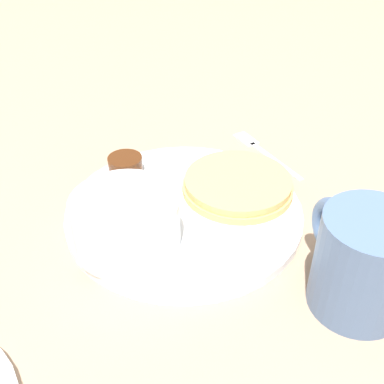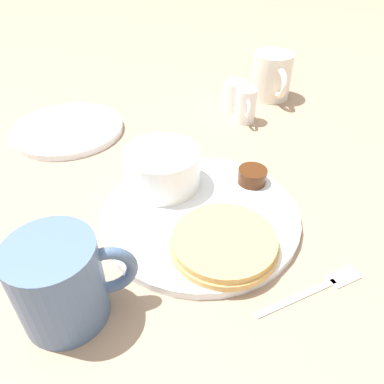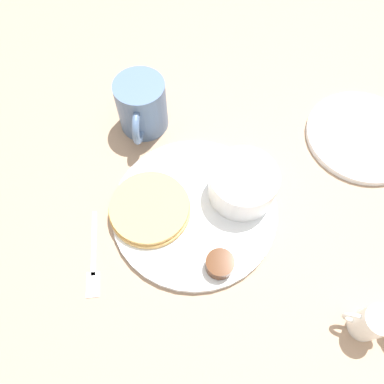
# 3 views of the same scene
# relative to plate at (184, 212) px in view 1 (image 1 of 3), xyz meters

# --- Properties ---
(ground_plane) EXTENTS (4.00, 4.00, 0.00)m
(ground_plane) POSITION_rel_plate_xyz_m (0.00, 0.00, -0.01)
(ground_plane) COLOR #9E7F66
(plate) EXTENTS (0.28, 0.28, 0.01)m
(plate) POSITION_rel_plate_xyz_m (0.00, 0.00, 0.00)
(plate) COLOR white
(plate) RESTS_ON ground_plane
(pancake_stack) EXTENTS (0.14, 0.14, 0.02)m
(pancake_stack) POSITION_rel_plate_xyz_m (0.05, 0.05, 0.01)
(pancake_stack) COLOR tan
(pancake_stack) RESTS_ON plate
(bowl) EXTENTS (0.11, 0.11, 0.06)m
(bowl) POSITION_rel_plate_xyz_m (-0.03, -0.08, 0.04)
(bowl) COLOR white
(bowl) RESTS_ON plate
(syrup_cup) EXTENTS (0.04, 0.04, 0.02)m
(syrup_cup) POSITION_rel_plate_xyz_m (-0.10, 0.04, 0.02)
(syrup_cup) COLOR #47230F
(syrup_cup) RESTS_ON plate
(butter_ramekin) EXTENTS (0.04, 0.04, 0.04)m
(butter_ramekin) POSITION_rel_plate_xyz_m (-0.06, -0.09, 0.02)
(butter_ramekin) COLOR white
(butter_ramekin) RESTS_ON plate
(coffee_mug) EXTENTS (0.10, 0.11, 0.10)m
(coffee_mug) POSITION_rel_plate_xyz_m (0.20, -0.06, 0.04)
(coffee_mug) COLOR slate
(coffee_mug) RESTS_ON ground_plane
(fork) EXTENTS (0.12, 0.10, 0.00)m
(fork) POSITION_rel_plate_xyz_m (0.05, 0.18, -0.00)
(fork) COLOR silver
(fork) RESTS_ON ground_plane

